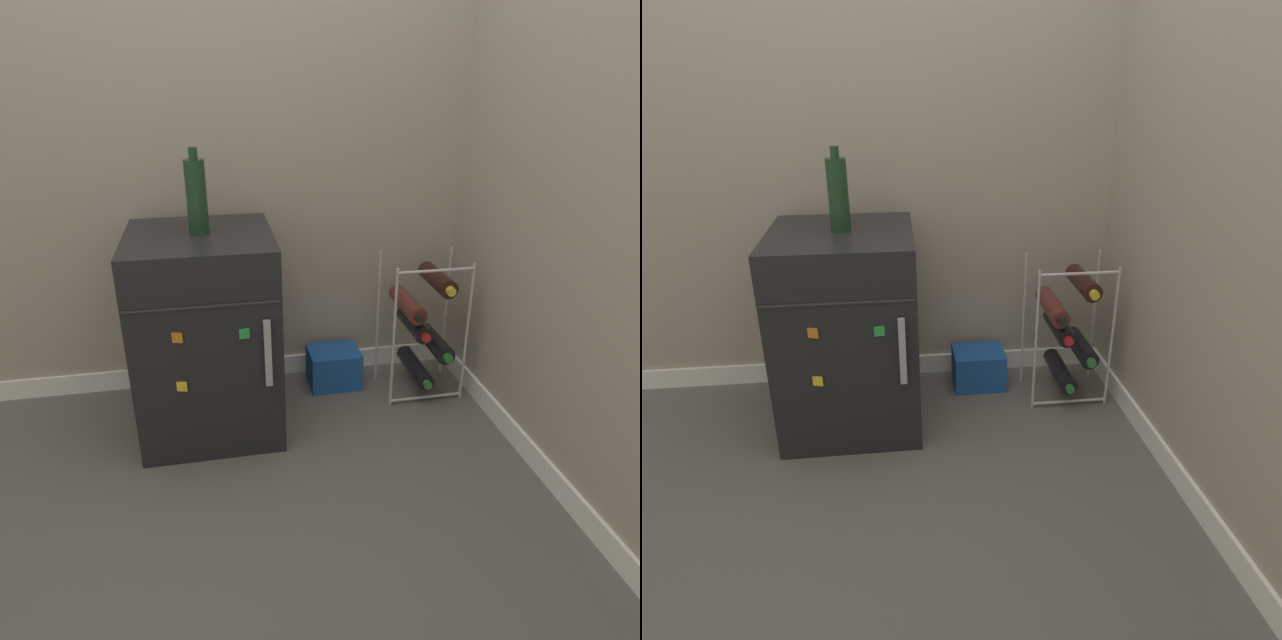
{
  "view_description": "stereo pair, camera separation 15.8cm",
  "coord_description": "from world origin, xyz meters",
  "views": [
    {
      "loc": [
        -0.26,
        -1.76,
        1.34
      ],
      "look_at": [
        0.15,
        0.32,
        0.39
      ],
      "focal_mm": 32.0,
      "sensor_mm": 36.0,
      "label": 1
    },
    {
      "loc": [
        -0.1,
        -1.79,
        1.34
      ],
      "look_at": [
        0.15,
        0.32,
        0.39
      ],
      "focal_mm": 32.0,
      "sensor_mm": 36.0,
      "label": 2
    }
  ],
  "objects": [
    {
      "name": "ground_plane",
      "position": [
        0.0,
        0.0,
        0.0
      ],
      "size": [
        14.0,
        14.0,
        0.0
      ],
      "primitive_type": "plane",
      "color": "#56544F"
    },
    {
      "name": "mini_fridge",
      "position": [
        -0.3,
        0.28,
        0.39
      ],
      "size": [
        0.53,
        0.57,
        0.79
      ],
      "color": "black",
      "rests_on": "ground_plane"
    },
    {
      "name": "wine_rack",
      "position": [
        0.61,
        0.35,
        0.32
      ],
      "size": [
        0.33,
        0.31,
        0.62
      ],
      "color": "#B2B2B7",
      "rests_on": "ground_plane"
    },
    {
      "name": "soda_box",
      "position": [
        0.25,
        0.47,
        0.08
      ],
      "size": [
        0.23,
        0.19,
        0.17
      ],
      "color": "#194C9E",
      "rests_on": "ground_plane"
    },
    {
      "name": "fridge_top_bottle",
      "position": [
        -0.3,
        0.28,
        0.92
      ],
      "size": [
        0.07,
        0.07,
        0.3
      ],
      "color": "#19381E",
      "rests_on": "mini_fridge"
    },
    {
      "name": "wall_back",
      "position": [
        0.0,
        0.64,
        1.24
      ],
      "size": [
        6.68,
        0.07,
        2.5
      ],
      "color": "#9E9384",
      "rests_on": "ground_plane"
    }
  ]
}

